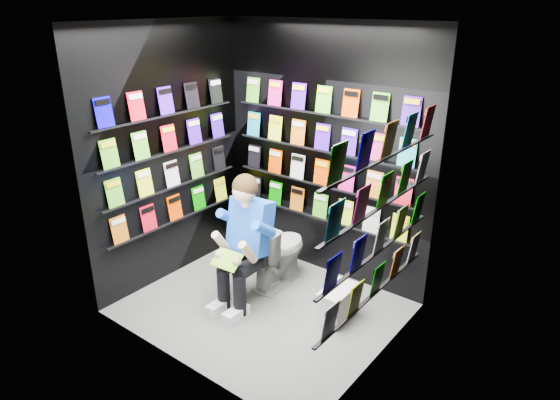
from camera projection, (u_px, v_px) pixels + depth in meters
The scene contains 14 objects.
floor at pixel (262, 308), 4.80m from camera, with size 2.40×2.40×0.00m, color slate.
ceiling at pixel (258, 22), 3.83m from camera, with size 2.40×2.40×0.00m, color white.
wall_back at pixel (324, 155), 5.05m from camera, with size 2.40×0.04×2.60m, color black.
wall_front at pixel (171, 218), 3.58m from camera, with size 2.40×0.04×2.60m, color black.
wall_left at pixel (168, 156), 4.99m from camera, with size 0.04×2.00×2.60m, color black.
wall_right at pixel (387, 215), 3.63m from camera, with size 0.04×2.00×2.60m, color black.
comics_back at pixel (322, 155), 5.02m from camera, with size 2.10×0.06×1.37m, color #CD6714, non-canonical shape.
comics_left at pixel (170, 156), 4.98m from camera, with size 0.06×1.70×1.37m, color #CD6714, non-canonical shape.
comics_right at pixel (383, 213), 3.65m from camera, with size 0.06×1.70×1.37m, color #CD6714, non-canonical shape.
toilet at pixel (277, 251), 5.11m from camera, with size 0.42×0.75×0.73m, color white.
longbox at pixel (337, 305), 4.59m from camera, with size 0.21×0.39×0.29m, color silver.
longbox_lid at pixel (338, 290), 4.53m from camera, with size 0.23×0.40×0.03m, color silver.
reader at pixel (252, 227), 4.67m from camera, with size 0.53×0.78×1.43m, color blue, non-canonical shape.
held_comic at pixel (227, 260), 4.49m from camera, with size 0.28×0.01×0.19m, color green.
Camera 1 is at (2.62, -3.11, 2.76)m, focal length 32.00 mm.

